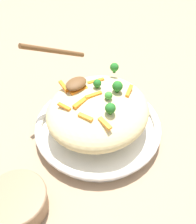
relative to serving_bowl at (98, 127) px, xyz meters
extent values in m
plane|color=#9E7F60|center=(0.00, 0.00, -0.02)|extent=(2.40, 2.40, 0.00)
cylinder|color=white|center=(0.00, 0.00, -0.01)|extent=(0.29, 0.29, 0.02)
torus|color=white|center=(0.00, 0.00, 0.01)|extent=(0.32, 0.32, 0.02)
torus|color=black|center=(0.00, 0.00, 0.01)|extent=(0.31, 0.31, 0.00)
ellipsoid|color=#DBC689|center=(0.00, 0.00, 0.06)|extent=(0.26, 0.24, 0.09)
cube|color=orange|center=(-0.07, 0.04, 0.10)|extent=(0.04, 0.02, 0.01)
cube|color=orange|center=(0.01, -0.01, 0.11)|extent=(0.04, 0.02, 0.01)
cube|color=orange|center=(0.04, -0.01, 0.10)|extent=(0.04, 0.01, 0.01)
cube|color=orange|center=(-0.04, -0.05, 0.10)|extent=(0.04, 0.02, 0.01)
cube|color=orange|center=(0.06, 0.02, 0.10)|extent=(0.02, 0.04, 0.01)
cube|color=orange|center=(0.03, -0.09, 0.10)|extent=(0.02, 0.04, 0.01)
cube|color=orange|center=(0.05, 0.06, 0.10)|extent=(0.02, 0.04, 0.01)
cube|color=orange|center=(0.07, -0.03, 0.10)|extent=(0.01, 0.03, 0.01)
cube|color=orange|center=(0.01, -0.05, 0.10)|extent=(0.05, 0.02, 0.01)
cylinder|color=#205B1C|center=(-0.10, -0.04, 0.10)|extent=(0.01, 0.01, 0.01)
sphere|color=#236B23|center=(-0.10, -0.04, 0.11)|extent=(0.02, 0.02, 0.02)
cylinder|color=#377928|center=(-0.01, 0.02, 0.11)|extent=(0.01, 0.01, 0.01)
sphere|color=#3D8E33|center=(-0.01, 0.02, 0.11)|extent=(0.02, 0.02, 0.02)
cylinder|color=#205B1C|center=(-0.05, 0.02, 0.10)|extent=(0.01, 0.01, 0.01)
sphere|color=#236B23|center=(-0.05, 0.02, 0.12)|extent=(0.03, 0.03, 0.03)
cylinder|color=#205B1C|center=(0.02, 0.05, 0.10)|extent=(0.01, 0.01, 0.01)
sphere|color=#236B23|center=(0.02, 0.05, 0.12)|extent=(0.02, 0.02, 0.02)
cylinder|color=#205B1C|center=(-0.02, -0.02, 0.11)|extent=(0.01, 0.01, 0.01)
sphere|color=#236B23|center=(-0.02, -0.02, 0.12)|extent=(0.02, 0.02, 0.02)
ellipsoid|color=brown|center=(0.01, -0.06, 0.11)|extent=(0.06, 0.04, 0.02)
cylinder|color=brown|center=(0.00, -0.15, 0.16)|extent=(0.17, 0.03, 0.11)
cylinder|color=#8C6B4C|center=(0.26, 0.03, 0.01)|extent=(0.12, 0.12, 0.05)
torus|color=#8C6B4C|center=(0.26, 0.03, 0.03)|extent=(0.12, 0.12, 0.01)
camera|label=1|loc=(0.32, 0.31, 0.51)|focal=42.45mm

